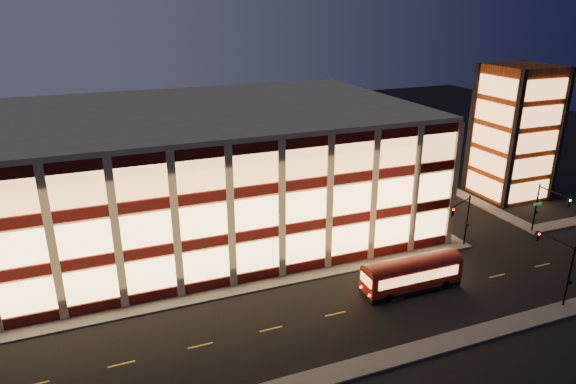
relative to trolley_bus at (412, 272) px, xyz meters
name	(u,v)px	position (x,y,z in m)	size (l,w,h in m)	color
ground	(269,289)	(-12.46, 4.96, -1.83)	(200.00, 200.00, 0.00)	black
sidewalk_office_south	(236,290)	(-15.46, 5.96, -1.76)	(54.00, 2.00, 0.15)	#514F4C
sidewalk_office_east	(383,198)	(10.54, 21.96, -1.76)	(2.00, 30.00, 0.15)	#514F4C
sidewalk_tower_south	(570,222)	(27.54, 5.96, -1.76)	(14.00, 2.00, 0.15)	#514F4C
sidewalk_tower_west	(448,188)	(21.54, 21.96, -1.76)	(2.00, 30.00, 0.15)	#514F4C
sidewalk_near	(330,375)	(-12.46, -8.04, -1.76)	(100.00, 2.00, 0.15)	#514F4C
office_building	(196,170)	(-15.37, 21.88, 5.42)	(50.45, 30.45, 14.50)	tan
stair_tower	(514,132)	(27.50, 16.92, 7.16)	(8.60, 8.60, 18.00)	#8C3814
traffic_signal_far	(462,215)	(9.75, 5.20, 2.28)	(3.79, 1.87, 6.00)	black
traffic_signal_right	(547,204)	(21.04, 4.34, 2.27)	(1.20, 4.37, 6.00)	black
traffic_signal_near	(557,258)	(11.04, -6.07, 2.30)	(0.32, 4.45, 6.00)	black
trolley_bus	(412,272)	(0.00, 0.00, 0.00)	(9.78, 2.64, 3.30)	maroon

